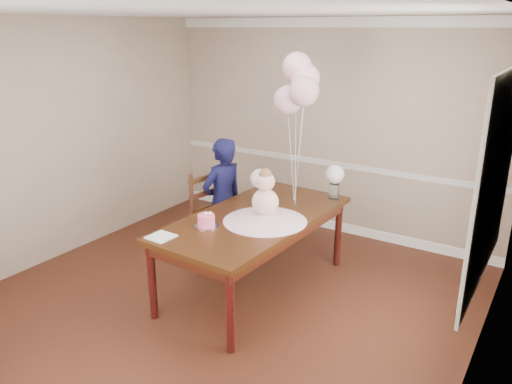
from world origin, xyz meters
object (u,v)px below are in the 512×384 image
dining_table_top (255,218)px  dining_chair_seat (220,229)px  birthday_cake (206,220)px  woman (223,203)px

dining_table_top → dining_chair_seat: bearing=167.3°
birthday_cake → dining_chair_seat: (-0.31, 0.62, -0.37)m
dining_table_top → birthday_cake: (-0.23, -0.47, 0.09)m
dining_table_top → birthday_cake: birthday_cake is taller
birthday_cake → woman: (-0.38, 0.78, -0.14)m
dining_table_top → woman: woman is taller
birthday_cake → woman: 0.87m
dining_table_top → woman: size_ratio=1.47×
dining_chair_seat → woman: 0.30m
dining_table_top → woman: (-0.61, 0.30, -0.05)m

